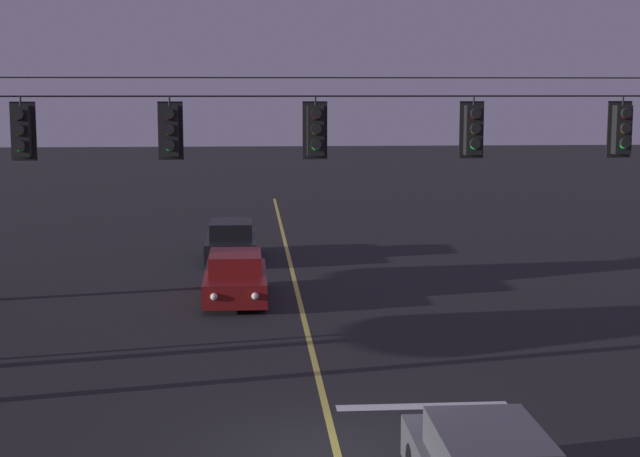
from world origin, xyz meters
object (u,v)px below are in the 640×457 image
traffic_light_rightmost (622,129)px  car_oncoming_trailing (231,242)px  traffic_light_leftmost (21,131)px  car_oncoming_lead (236,278)px  traffic_light_centre (315,130)px  traffic_light_right_inner (473,130)px  traffic_light_left_inner (170,131)px

traffic_light_rightmost → car_oncoming_trailing: (-8.01, 16.39, -4.72)m
traffic_light_leftmost → car_oncoming_lead: bearing=67.9°
traffic_light_centre → traffic_light_right_inner: same height
traffic_light_left_inner → traffic_light_centre: same height
traffic_light_right_inner → car_oncoming_trailing: traffic_light_right_inner is taller
traffic_light_left_inner → traffic_light_rightmost: (8.84, 0.00, 0.00)m
traffic_light_rightmost → car_oncoming_lead: size_ratio=0.28×
traffic_light_rightmost → car_oncoming_lead: traffic_light_rightmost is taller
traffic_light_leftmost → car_oncoming_trailing: 17.43m
traffic_light_leftmost → traffic_light_centre: (5.55, 0.00, 0.00)m
traffic_light_rightmost → car_oncoming_trailing: traffic_light_rightmost is taller
traffic_light_leftmost → car_oncoming_lead: size_ratio=0.28×
traffic_light_centre → traffic_light_leftmost: bearing=180.0°
traffic_light_centre → car_oncoming_lead: traffic_light_centre is taller
traffic_light_left_inner → car_oncoming_lead: (1.07, 9.47, -4.72)m
traffic_light_right_inner → traffic_light_leftmost: bearing=180.0°
traffic_light_rightmost → car_oncoming_trailing: 18.84m
traffic_light_centre → traffic_light_left_inner: bearing=180.0°
traffic_light_centre → car_oncoming_lead: 10.72m
traffic_light_leftmost → traffic_light_centre: bearing=0.0°
traffic_light_rightmost → traffic_light_left_inner: bearing=180.0°
car_oncoming_lead → car_oncoming_trailing: size_ratio=1.00×
car_oncoming_lead → traffic_light_rightmost: bearing=-50.7°
car_oncoming_trailing → traffic_light_left_inner: bearing=-92.9°
traffic_light_leftmost → traffic_light_centre: size_ratio=1.00×
traffic_light_leftmost → traffic_light_centre: 5.55m
traffic_light_leftmost → traffic_light_rightmost: same height
traffic_light_leftmost → traffic_light_rightmost: (11.62, 0.00, 0.00)m
car_oncoming_lead → car_oncoming_trailing: bearing=92.0°
traffic_light_leftmost → traffic_light_left_inner: size_ratio=1.00×
traffic_light_leftmost → traffic_light_rightmost: 11.62m
traffic_light_centre → traffic_light_right_inner: size_ratio=1.00×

